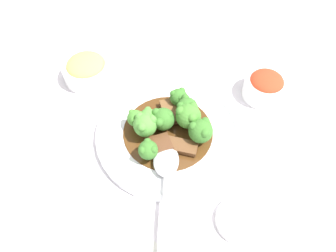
{
  "coord_description": "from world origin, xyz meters",
  "views": [
    {
      "loc": [
        -0.27,
        0.25,
        0.56
      ],
      "look_at": [
        0.0,
        0.0,
        0.03
      ],
      "focal_mm": 35.0,
      "sensor_mm": 36.0,
      "label": 1
    }
  ],
  "objects_px": {
    "beef_strip_1": "(159,145)",
    "broccoli_floret_3": "(135,118)",
    "broccoli_floret_0": "(145,125)",
    "serving_spoon": "(166,168)",
    "broccoli_floret_2": "(148,117)",
    "broccoli_floret_6": "(161,120)",
    "sauce_dish": "(240,220)",
    "side_bowl_kimchi": "(265,86)",
    "main_plate": "(168,133)",
    "beef_strip_2": "(171,112)",
    "broccoli_floret_4": "(179,97)",
    "broccoli_floret_7": "(201,131)",
    "broccoli_floret_1": "(188,116)",
    "broccoli_floret_8": "(186,106)",
    "broccoli_floret_5": "(148,150)",
    "side_bowl_appetizer": "(87,69)",
    "beef_strip_0": "(179,146)"
  },
  "relations": [
    {
      "from": "beef_strip_1",
      "to": "broccoli_floret_3",
      "type": "distance_m",
      "value": 0.07
    },
    {
      "from": "broccoli_floret_0",
      "to": "serving_spoon",
      "type": "height_order",
      "value": "broccoli_floret_0"
    },
    {
      "from": "broccoli_floret_2",
      "to": "broccoli_floret_6",
      "type": "bearing_deg",
      "value": -153.92
    },
    {
      "from": "broccoli_floret_2",
      "to": "sauce_dish",
      "type": "relative_size",
      "value": 0.48
    },
    {
      "from": "broccoli_floret_3",
      "to": "side_bowl_kimchi",
      "type": "relative_size",
      "value": 0.44
    },
    {
      "from": "broccoli_floret_3",
      "to": "main_plate",
      "type": "bearing_deg",
      "value": -144.54
    },
    {
      "from": "beef_strip_2",
      "to": "side_bowl_kimchi",
      "type": "xyz_separation_m",
      "value": [
        -0.09,
        -0.2,
        0.0
      ]
    },
    {
      "from": "broccoli_floret_4",
      "to": "broccoli_floret_6",
      "type": "xyz_separation_m",
      "value": [
        -0.02,
        0.07,
        0.0
      ]
    },
    {
      "from": "broccoli_floret_7",
      "to": "broccoli_floret_1",
      "type": "bearing_deg",
      "value": -9.73
    },
    {
      "from": "broccoli_floret_8",
      "to": "broccoli_floret_3",
      "type": "bearing_deg",
      "value": 61.46
    },
    {
      "from": "broccoli_floret_1",
      "to": "broccoli_floret_4",
      "type": "relative_size",
      "value": 1.36
    },
    {
      "from": "broccoli_floret_1",
      "to": "broccoli_floret_5",
      "type": "bearing_deg",
      "value": 90.15
    },
    {
      "from": "broccoli_floret_3",
      "to": "broccoli_floret_6",
      "type": "xyz_separation_m",
      "value": [
        -0.04,
        -0.03,
        0.0
      ]
    },
    {
      "from": "broccoli_floret_7",
      "to": "side_bowl_appetizer",
      "type": "height_order",
      "value": "broccoli_floret_7"
    },
    {
      "from": "broccoli_floret_2",
      "to": "serving_spoon",
      "type": "relative_size",
      "value": 0.22
    },
    {
      "from": "main_plate",
      "to": "broccoli_floret_7",
      "type": "height_order",
      "value": "broccoli_floret_7"
    },
    {
      "from": "broccoli_floret_1",
      "to": "broccoli_floret_7",
      "type": "height_order",
      "value": "broccoli_floret_1"
    },
    {
      "from": "broccoli_floret_0",
      "to": "broccoli_floret_8",
      "type": "xyz_separation_m",
      "value": [
        -0.02,
        -0.09,
        -0.01
      ]
    },
    {
      "from": "broccoli_floret_4",
      "to": "broccoli_floret_3",
      "type": "bearing_deg",
      "value": 78.71
    },
    {
      "from": "main_plate",
      "to": "serving_spoon",
      "type": "bearing_deg",
      "value": 133.58
    },
    {
      "from": "beef_strip_2",
      "to": "broccoli_floret_1",
      "type": "distance_m",
      "value": 0.05
    },
    {
      "from": "beef_strip_0",
      "to": "broccoli_floret_0",
      "type": "height_order",
      "value": "broccoli_floret_0"
    },
    {
      "from": "broccoli_floret_0",
      "to": "broccoli_floret_6",
      "type": "bearing_deg",
      "value": -106.26
    },
    {
      "from": "broccoli_floret_1",
      "to": "broccoli_floret_3",
      "type": "xyz_separation_m",
      "value": [
        0.07,
        0.07,
        -0.01
      ]
    },
    {
      "from": "main_plate",
      "to": "broccoli_floret_0",
      "type": "distance_m",
      "value": 0.06
    },
    {
      "from": "broccoli_floret_1",
      "to": "broccoli_floret_8",
      "type": "distance_m",
      "value": 0.03
    },
    {
      "from": "broccoli_floret_7",
      "to": "beef_strip_1",
      "type": "bearing_deg",
      "value": 58.88
    },
    {
      "from": "broccoli_floret_8",
      "to": "side_bowl_kimchi",
      "type": "xyz_separation_m",
      "value": [
        -0.07,
        -0.18,
        -0.02
      ]
    },
    {
      "from": "broccoli_floret_6",
      "to": "broccoli_floret_7",
      "type": "relative_size",
      "value": 0.91
    },
    {
      "from": "broccoli_floret_7",
      "to": "main_plate",
      "type": "bearing_deg",
      "value": 27.6
    },
    {
      "from": "broccoli_floret_4",
      "to": "broccoli_floret_7",
      "type": "xyz_separation_m",
      "value": [
        -0.09,
        0.03,
        0.01
      ]
    },
    {
      "from": "main_plate",
      "to": "broccoli_floret_4",
      "type": "bearing_deg",
      "value": -61.87
    },
    {
      "from": "broccoli_floret_2",
      "to": "broccoli_floret_7",
      "type": "relative_size",
      "value": 0.76
    },
    {
      "from": "main_plate",
      "to": "beef_strip_1",
      "type": "xyz_separation_m",
      "value": [
        -0.02,
        0.04,
        0.02
      ]
    },
    {
      "from": "broccoli_floret_1",
      "to": "broccoli_floret_4",
      "type": "distance_m",
      "value": 0.06
    },
    {
      "from": "main_plate",
      "to": "broccoli_floret_1",
      "type": "xyz_separation_m",
      "value": [
        -0.02,
        -0.04,
        0.04
      ]
    },
    {
      "from": "broccoli_floret_1",
      "to": "broccoli_floret_0",
      "type": "bearing_deg",
      "value": 60.97
    },
    {
      "from": "beef_strip_2",
      "to": "broccoli_floret_5",
      "type": "distance_m",
      "value": 0.11
    },
    {
      "from": "broccoli_floret_0",
      "to": "side_bowl_appetizer",
      "type": "bearing_deg",
      "value": -4.41
    },
    {
      "from": "broccoli_floret_6",
      "to": "side_bowl_appetizer",
      "type": "height_order",
      "value": "broccoli_floret_6"
    },
    {
      "from": "main_plate",
      "to": "side_bowl_kimchi",
      "type": "distance_m",
      "value": 0.24
    },
    {
      "from": "broccoli_floret_2",
      "to": "beef_strip_1",
      "type": "bearing_deg",
      "value": 158.06
    },
    {
      "from": "broccoli_floret_1",
      "to": "main_plate",
      "type": "bearing_deg",
      "value": 63.34
    },
    {
      "from": "serving_spoon",
      "to": "side_bowl_kimchi",
      "type": "bearing_deg",
      "value": -91.01
    },
    {
      "from": "broccoli_floret_7",
      "to": "side_bowl_kimchi",
      "type": "xyz_separation_m",
      "value": [
        -0.01,
        -0.2,
        -0.02
      ]
    },
    {
      "from": "side_bowl_appetizer",
      "to": "serving_spoon",
      "type": "bearing_deg",
      "value": 172.03
    },
    {
      "from": "beef_strip_2",
      "to": "broccoli_floret_0",
      "type": "distance_m",
      "value": 0.08
    },
    {
      "from": "serving_spoon",
      "to": "sauce_dish",
      "type": "xyz_separation_m",
      "value": [
        -0.15,
        -0.03,
        -0.02
      ]
    },
    {
      "from": "broccoli_floret_8",
      "to": "side_bowl_kimchi",
      "type": "bearing_deg",
      "value": -111.63
    },
    {
      "from": "broccoli_floret_6",
      "to": "beef_strip_2",
      "type": "bearing_deg",
      "value": -71.37
    }
  ]
}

